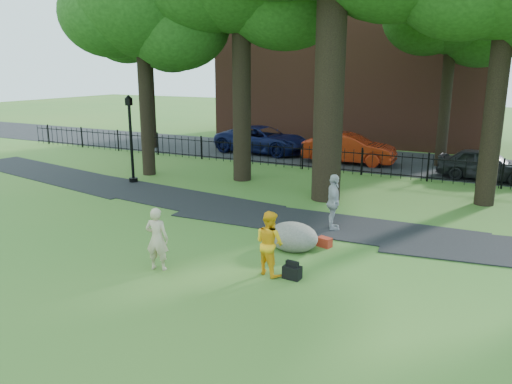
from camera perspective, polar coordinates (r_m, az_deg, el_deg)
The scene contains 15 objects.
ground at distance 13.41m, azimuth -2.25°, elevation -7.70°, with size 120.00×120.00×0.00m, color #377027.
footpath at distance 16.37m, azimuth 7.58°, elevation -3.71°, with size 36.00×2.60×0.03m, color black.
street at distance 27.96m, azimuth 14.14°, elevation 3.46°, with size 80.00×7.00×0.02m, color black.
iron_fence at distance 24.04m, azimuth 11.98°, elevation 3.33°, with size 44.00×0.04×1.20m.
brick_building at distance 36.28m, azimuth 11.43°, elevation 15.50°, with size 18.00×8.00×12.00m, color brown.
woman at distance 12.75m, azimuth -11.24°, elevation -5.27°, with size 0.59×0.39×1.62m, color tan.
man at distance 12.24m, azimuth 1.55°, elevation -5.83°, with size 0.79×0.61×1.62m, color #FFB015.
pedestrian at distance 15.68m, azimuth 8.84°, elevation -1.18°, with size 1.04×0.43×1.78m, color #A8A8AC.
boulder at distance 14.02m, azimuth 4.25°, elevation -4.92°, with size 1.43×1.08×0.84m, color #6D6A5B.
lamppost at distance 22.41m, azimuth -14.09°, elevation 5.75°, with size 0.38×0.38×3.83m.
backpack at distance 12.23m, azimuth 4.16°, elevation -9.14°, with size 0.43×0.27×0.32m, color black.
red_bag at distance 14.39m, azimuth 7.83°, elevation -5.70°, with size 0.40×0.25×0.27m, color #9E2817.
red_sedan at distance 26.79m, azimuth 10.60°, elevation 4.90°, with size 1.67×4.79×1.58m, color #9F230C.
navy_van at distance 29.57m, azimuth 0.76°, elevation 6.00°, with size 2.62×5.68×1.58m, color #0B1039.
grey_car at distance 24.78m, azimuth 24.77°, elevation 2.88°, with size 1.65×4.10×1.40m, color black.
Camera 1 is at (6.17, -10.81, 5.00)m, focal length 35.00 mm.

